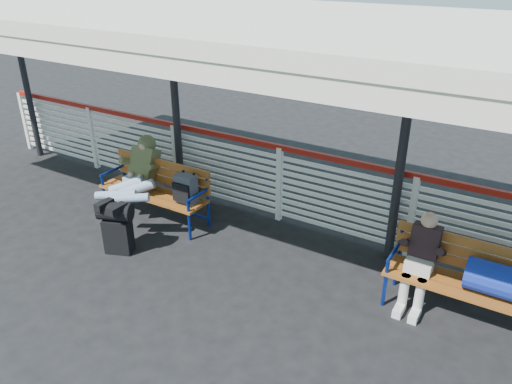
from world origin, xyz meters
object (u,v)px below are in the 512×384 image
Objects in this scene: traveler_man at (132,184)px; luggage_stack at (117,226)px; companion_person at (420,260)px; bench_right at (484,278)px; bench_left at (164,186)px.

luggage_stack is at bearing -63.30° from traveler_man.
companion_person is at bearing 4.30° from traveler_man.
bench_right is at bearing 0.26° from companion_person.
bench_right is 4.86m from traveler_man.
bench_right is (4.50, 1.00, 0.19)m from luggage_stack.
companion_person is (3.82, 1.00, 0.18)m from luggage_stack.
bench_right reaches higher than luggage_stack.
bench_left is 0.48m from traveler_man.
companion_person is at bearing -179.74° from bench_right.
bench_right is 1.10× the size of traveler_man.
traveler_man is 1.43× the size of companion_person.
luggage_stack is at bearing -165.34° from companion_person.
companion_person is (-0.69, -0.00, -0.01)m from bench_right.
bench_left is at bearing 179.59° from bench_right.
traveler_man is 4.18m from companion_person.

